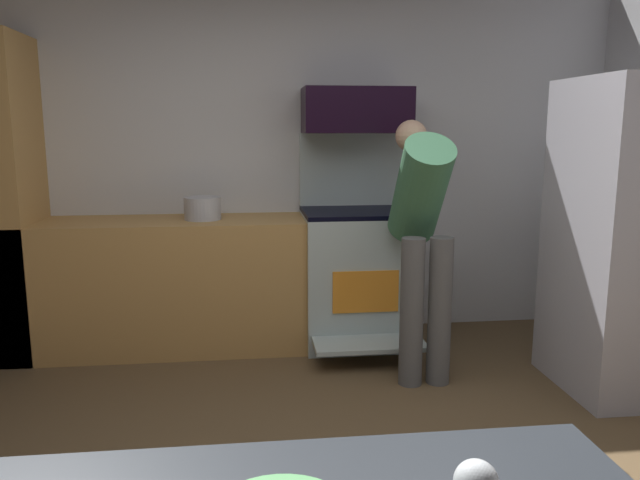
{
  "coord_description": "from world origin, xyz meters",
  "views": [
    {
      "loc": [
        -0.22,
        -2.25,
        1.52
      ],
      "look_at": [
        0.09,
        0.3,
        1.05
      ],
      "focal_mm": 34.75,
      "sensor_mm": 36.0,
      "label": 1
    }
  ],
  "objects_px": {
    "oven_range": "(357,272)",
    "person_cook": "(421,227)",
    "microwave": "(356,110)",
    "stock_pot": "(203,208)"
  },
  "relations": [
    {
      "from": "oven_range",
      "to": "person_cook",
      "type": "height_order",
      "value": "person_cook"
    },
    {
      "from": "person_cook",
      "to": "stock_pot",
      "type": "relative_size",
      "value": 6.29
    },
    {
      "from": "microwave",
      "to": "person_cook",
      "type": "xyz_separation_m",
      "value": [
        0.27,
        -0.75,
        -0.7
      ]
    },
    {
      "from": "stock_pot",
      "to": "person_cook",
      "type": "bearing_deg",
      "value": -26.58
    },
    {
      "from": "oven_range",
      "to": "microwave",
      "type": "bearing_deg",
      "value": 90.0
    },
    {
      "from": "oven_range",
      "to": "person_cook",
      "type": "bearing_deg",
      "value": -67.57
    },
    {
      "from": "oven_range",
      "to": "person_cook",
      "type": "xyz_separation_m",
      "value": [
        0.27,
        -0.66,
        0.42
      ]
    },
    {
      "from": "person_cook",
      "to": "oven_range",
      "type": "bearing_deg",
      "value": 112.43
    },
    {
      "from": "stock_pot",
      "to": "microwave",
      "type": "bearing_deg",
      "value": 4.29
    },
    {
      "from": "microwave",
      "to": "stock_pot",
      "type": "xyz_separation_m",
      "value": [
        -1.07,
        -0.08,
        -0.66
      ]
    }
  ]
}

